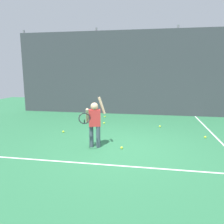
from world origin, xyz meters
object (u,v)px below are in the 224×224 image
object	(u,v)px
tennis_ball_4	(122,148)
tennis_ball_6	(104,123)
tennis_ball_0	(63,132)
tennis_ball_1	(205,137)
tennis_ball_2	(160,126)
tennis_player	(94,121)
tennis_ball_3	(105,117)

from	to	relation	value
tennis_ball_4	tennis_ball_6	bearing A→B (deg)	111.19
tennis_ball_0	tennis_ball_4	world-z (taller)	same
tennis_ball_1	tennis_ball_2	world-z (taller)	same
tennis_player	tennis_ball_3	bearing A→B (deg)	79.73
tennis_ball_2	tennis_ball_0	bearing A→B (deg)	-158.29
tennis_ball_3	tennis_ball_6	size ratio (longest dim) A/B	1.00
tennis_ball_0	tennis_ball_4	distance (m)	2.42
tennis_ball_2	tennis_ball_6	world-z (taller)	same
tennis_player	tennis_ball_6	world-z (taller)	tennis_player
tennis_ball_4	tennis_ball_6	size ratio (longest dim) A/B	1.00
tennis_player	tennis_ball_2	size ratio (longest dim) A/B	20.46
tennis_ball_2	tennis_ball_3	distance (m)	2.69
tennis_ball_4	tennis_ball_2	bearing A→B (deg)	66.25
tennis_ball_0	tennis_ball_4	size ratio (longest dim) A/B	1.00
tennis_ball_2	tennis_ball_4	size ratio (longest dim) A/B	1.00
tennis_player	tennis_ball_0	distance (m)	1.95
tennis_ball_6	tennis_ball_1	bearing A→B (deg)	-20.52
tennis_ball_1	tennis_ball_6	world-z (taller)	same
tennis_ball_3	tennis_ball_6	xyz separation A→B (m)	(0.22, -1.18, 0.00)
tennis_ball_0	tennis_ball_2	xyz separation A→B (m)	(3.19, 1.27, 0.00)
tennis_ball_1	tennis_ball_4	xyz separation A→B (m)	(-2.39, -1.37, 0.00)
tennis_ball_1	tennis_ball_2	size ratio (longest dim) A/B	1.00
tennis_ball_0	tennis_ball_3	xyz separation A→B (m)	(0.86, 2.62, 0.00)
tennis_player	tennis_ball_2	bearing A→B (deg)	35.68
tennis_ball_4	tennis_ball_3	bearing A→B (deg)	108.00
tennis_ball_4	tennis_ball_6	world-z (taller)	same
tennis_ball_2	tennis_ball_4	xyz separation A→B (m)	(-1.09, -2.47, 0.00)
tennis_ball_0	tennis_ball_2	distance (m)	3.43
tennis_ball_2	tennis_ball_6	size ratio (longest dim) A/B	1.00
tennis_ball_6	tennis_ball_3	bearing A→B (deg)	100.40
tennis_ball_3	tennis_ball_1	bearing A→B (deg)	-34.05
tennis_player	tennis_ball_0	world-z (taller)	tennis_player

